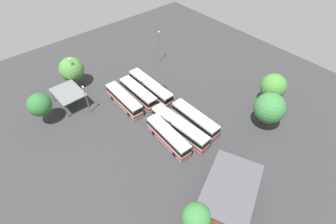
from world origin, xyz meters
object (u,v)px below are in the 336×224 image
bus_row0_slot1 (138,93)px  depot_building (229,195)px  bus_row0_slot2 (150,87)px  maintenance_shelter (68,93)px  bus_row1_slot1 (179,127)px  tree_northeast (196,218)px  bus_row1_slot0 (168,136)px  lamp_post_far_corner (86,99)px  tree_northwest (270,108)px  tree_north_edge (273,86)px  lamp_post_near_entrance (159,46)px  bus_row1_slot2 (195,119)px  lamp_post_mid_lot (74,73)px  bus_row0_slot0 (124,100)px  tree_west_edge (40,105)px  tree_east_edge (72,69)px

bus_row0_slot1 → depot_building: (31.07, -4.47, 0.83)m
bus_row0_slot2 → maintenance_shelter: (-8.80, -16.67, 1.73)m
bus_row1_slot1 → tree_northeast: (16.36, -11.68, 2.32)m
bus_row0_slot2 → tree_northeast: 34.30m
bus_row1_slot0 → lamp_post_far_corner: lamp_post_far_corner is taller
bus_row0_slot2 → lamp_post_far_corner: bearing=-102.9°
tree_northwest → lamp_post_far_corner: bearing=-136.6°
tree_north_edge → lamp_post_near_entrance: bearing=-166.3°
tree_north_edge → depot_building: bearing=-69.5°
bus_row0_slot1 → tree_northeast: tree_northeast is taller
maintenance_shelter → lamp_post_far_corner: (5.41, 1.88, 0.64)m
bus_row1_slot2 → lamp_post_mid_lot: (-27.60, -13.35, 3.08)m
tree_northeast → depot_building: bearing=87.6°
bus_row0_slot0 → bus_row1_slot1: 15.06m
depot_building → tree_northeast: 7.33m
lamp_post_near_entrance → bus_row1_slot2: bearing=-22.8°
bus_row1_slot2 → tree_north_edge: size_ratio=1.43×
bus_row0_slot1 → bus_row1_slot1: same height
maintenance_shelter → lamp_post_near_entrance: lamp_post_near_entrance is taller
tree_north_edge → tree_west_edge: 50.10m
depot_building → lamp_post_far_corner: lamp_post_far_corner is taller
bus_row0_slot2 → tree_northwest: bearing=25.4°
depot_building → bus_row0_slot1: bearing=171.8°
bus_row1_slot0 → lamp_post_near_entrance: (-24.31, 17.65, 3.16)m
bus_row1_slot1 → maintenance_shelter: maintenance_shelter is taller
bus_row0_slot2 → bus_row1_slot2: 14.82m
bus_row0_slot1 → lamp_post_near_entrance: (-9.43, 14.25, 3.16)m
tree_west_edge → depot_building: bearing=22.0°
bus_row0_slot2 → depot_building: depot_building is taller
bus_row1_slot0 → lamp_post_near_entrance: bearing=144.0°
maintenance_shelter → tree_west_edge: 7.11m
maintenance_shelter → tree_northeast: bearing=2.1°
bus_row1_slot1 → tree_northeast: bearing=-35.5°
tree_east_edge → tree_northeast: 45.52m
lamp_post_mid_lot → tree_north_edge: (33.95, 31.07, 0.48)m
maintenance_shelter → tree_northeast: (39.46, 1.47, 0.59)m
maintenance_shelter → tree_west_edge: (1.95, -6.66, 1.56)m
tree_east_edge → tree_northwest: (39.38, 24.24, 0.34)m
bus_row1_slot2 → tree_west_edge: (-21.66, -23.80, 3.29)m
bus_row0_slot1 → lamp_post_near_entrance: 17.38m
depot_building → lamp_post_near_entrance: 44.68m
tree_northwest → bus_row0_slot2: bearing=-154.6°
bus_row1_slot0 → tree_north_edge: (6.39, 25.14, 3.57)m
bus_row0_slot2 → lamp_post_far_corner: size_ratio=1.88×
tree_north_edge → bus_row0_slot1: bearing=-134.4°
tree_west_edge → maintenance_shelter: bearing=106.3°
tree_north_edge → tree_northwest: size_ratio=0.98×
maintenance_shelter → tree_northwest: 43.87m
maintenance_shelter → tree_west_edge: bearing=-73.7°
bus_row0_slot0 → maintenance_shelter: maintenance_shelter is taller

